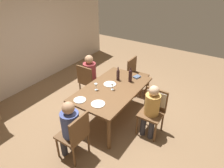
% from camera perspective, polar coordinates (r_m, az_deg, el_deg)
% --- Properties ---
extents(ground_plane, '(10.00, 10.00, 0.00)m').
position_cam_1_polar(ground_plane, '(4.64, -0.00, -9.09)').
color(ground_plane, '#846647').
extents(rear_room_partition, '(6.40, 0.12, 2.70)m').
position_cam_1_polar(rear_room_partition, '(5.78, -23.82, 11.80)').
color(rear_room_partition, beige).
rests_on(rear_room_partition, ground_plane).
extents(dining_table, '(1.75, 1.05, 0.75)m').
position_cam_1_polar(dining_table, '(4.24, -0.00, -2.09)').
color(dining_table, brown).
rests_on(dining_table, ground_plane).
extents(chair_far_right, '(0.44, 0.44, 0.92)m').
position_cam_1_polar(chair_far_right, '(4.99, -6.81, 1.23)').
color(chair_far_right, brown).
rests_on(chair_far_right, ground_plane).
extents(chair_near, '(0.46, 0.44, 0.92)m').
position_cam_1_polar(chair_near, '(4.05, 11.83, -5.90)').
color(chair_near, brown).
rests_on(chair_near, ground_plane).
extents(chair_left_end, '(0.44, 0.44, 0.92)m').
position_cam_1_polar(chair_left_end, '(3.51, -10.30, -13.64)').
color(chair_left_end, brown).
rests_on(chair_left_end, ground_plane).
extents(chair_right_end, '(0.44, 0.44, 0.92)m').
position_cam_1_polar(chair_right_end, '(5.30, 6.62, 3.08)').
color(chair_right_end, brown).
rests_on(chair_right_end, ground_plane).
extents(person_woman_host, '(0.36, 0.31, 1.14)m').
position_cam_1_polar(person_woman_host, '(5.01, -6.08, 3.02)').
color(person_woman_host, '#33333D').
rests_on(person_woman_host, ground_plane).
extents(person_man_bearded, '(0.33, 0.29, 1.09)m').
position_cam_1_polar(person_man_bearded, '(3.91, 11.05, -6.51)').
color(person_man_bearded, '#33333D').
rests_on(person_man_bearded, ground_plane).
extents(person_man_guest, '(0.31, 0.35, 1.14)m').
position_cam_1_polar(person_man_guest, '(3.49, -11.89, -11.42)').
color(person_man_guest, '#33333D').
rests_on(person_man_guest, ground_plane).
extents(wine_bottle_tall_green, '(0.08, 0.08, 0.32)m').
position_cam_1_polar(wine_bottle_tall_green, '(4.40, 5.20, 2.47)').
color(wine_bottle_tall_green, black).
rests_on(wine_bottle_tall_green, dining_table).
extents(wine_bottle_dark_red, '(0.07, 0.07, 0.31)m').
position_cam_1_polar(wine_bottle_dark_red, '(4.44, 1.72, 2.70)').
color(wine_bottle_dark_red, black).
rests_on(wine_bottle_dark_red, dining_table).
extents(wine_glass_near_left, '(0.07, 0.07, 0.15)m').
position_cam_1_polar(wine_glass_near_left, '(4.10, 0.09, -0.29)').
color(wine_glass_near_left, silver).
rests_on(wine_glass_near_left, dining_table).
extents(wine_glass_centre, '(0.07, 0.07, 0.15)m').
position_cam_1_polar(wine_glass_centre, '(4.10, -4.56, -0.39)').
color(wine_glass_centre, silver).
rests_on(wine_glass_centre, dining_table).
extents(dinner_plate_host, '(0.26, 0.26, 0.01)m').
position_cam_1_polar(dinner_plate_host, '(3.74, -3.97, -5.61)').
color(dinner_plate_host, white).
rests_on(dinner_plate_host, dining_table).
extents(dinner_plate_guest_left, '(0.27, 0.27, 0.01)m').
position_cam_1_polar(dinner_plate_guest_left, '(4.33, -0.62, -0.04)').
color(dinner_plate_guest_left, silver).
rests_on(dinner_plate_guest_left, dining_table).
extents(dinner_plate_guest_right, '(0.24, 0.24, 0.01)m').
position_cam_1_polar(dinner_plate_guest_right, '(3.88, -9.07, -4.47)').
color(dinner_plate_guest_right, silver).
rests_on(dinner_plate_guest_right, dining_table).
extents(folded_napkin, '(0.18, 0.15, 0.03)m').
position_cam_1_polar(folded_napkin, '(4.64, 7.04, 2.03)').
color(folded_napkin, '#4C5B75').
rests_on(folded_napkin, dining_table).
extents(handbag, '(0.30, 0.20, 0.22)m').
position_cam_1_polar(handbag, '(5.36, 10.51, -2.16)').
color(handbag, brown).
rests_on(handbag, ground_plane).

